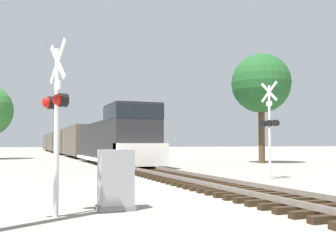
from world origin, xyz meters
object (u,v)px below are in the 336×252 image
object	(u,v)px
crossing_signal_far	(270,125)
tree_far_right	(261,84)
freight_train	(67,142)
crossing_signal_near	(56,111)
relay_cabinet	(116,180)

from	to	relation	value
crossing_signal_far	tree_far_right	bearing A→B (deg)	-48.94
tree_far_right	freight_train	bearing A→B (deg)	110.13
crossing_signal_far	crossing_signal_near	bearing A→B (deg)	105.22
crossing_signal_far	relay_cabinet	size ratio (longest dim) A/B	3.03
tree_far_right	crossing_signal_near	bearing A→B (deg)	-133.87
freight_train	crossing_signal_near	distance (m)	53.64
freight_train	tree_far_right	distance (m)	36.52
freight_train	tree_far_right	bearing A→B (deg)	-69.87
crossing_signal_near	crossing_signal_far	world-z (taller)	crossing_signal_far
freight_train	tree_far_right	world-z (taller)	tree_far_right
tree_far_right	crossing_signal_far	bearing A→B (deg)	-122.73
crossing_signal_far	tree_far_right	size ratio (longest dim) A/B	0.48
crossing_signal_far	tree_far_right	world-z (taller)	tree_far_right
relay_cabinet	freight_train	bearing A→B (deg)	85.01
freight_train	relay_cabinet	world-z (taller)	freight_train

